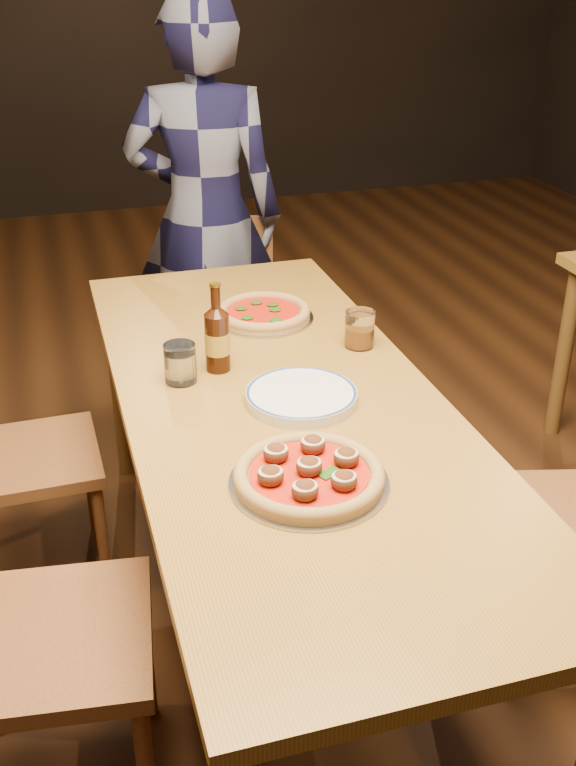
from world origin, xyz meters
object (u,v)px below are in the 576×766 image
object	(u,v)px
chair_end	(223,325)
pizza_margherita	(264,313)
pizza_meatball	(309,474)
chair_main_e	(574,516)
beer_bottle	(217,340)
diner	(205,218)
water_glass	(180,363)
amber_glass	(360,329)
chair_main_nw	(48,636)
chair_main_sw	(29,456)
table_main	(283,423)
plate_stack	(301,396)

from	to	relation	value
chair_end	pizza_margherita	distance (m)	0.79
pizza_meatball	pizza_margherita	size ratio (longest dim) A/B	1.13
chair_main_e	chair_end	bearing A→B (deg)	-143.60
beer_bottle	diner	bearing A→B (deg)	80.00
pizza_meatball	beer_bottle	world-z (taller)	beer_bottle
water_glass	amber_glass	xyz separation A→B (m)	(0.53, 0.07, 0.00)
water_glass	chair_end	bearing A→B (deg)	72.18
water_glass	amber_glass	bearing A→B (deg)	7.79
chair_main_e	diner	xyz separation A→B (m)	(-0.63, 1.65, 0.39)
pizza_meatball	pizza_margherita	world-z (taller)	pizza_meatball
chair_main_nw	chair_main_e	size ratio (longest dim) A/B	1.06
diner	amber_glass	bearing A→B (deg)	118.16
chair_main_sw	diner	distance (m)	1.24
table_main	amber_glass	distance (m)	0.41
chair_main_sw	chair_main_e	bearing A→B (deg)	-119.51
pizza_margherita	diner	world-z (taller)	diner
pizza_margherita	amber_glass	size ratio (longest dim) A/B	2.90
beer_bottle	water_glass	xyz separation A→B (m)	(-0.11, -0.04, -0.03)
diner	chair_main_nw	bearing A→B (deg)	84.47
chair_main_nw	chair_main_e	distance (m)	1.35
chair_main_sw	plate_stack	world-z (taller)	chair_main_sw
pizza_meatball	diner	xyz separation A→B (m)	(0.13, 1.73, 0.06)
chair_main_nw	amber_glass	size ratio (longest dim) A/B	8.85
chair_main_e	beer_bottle	xyz separation A→B (m)	(-0.83, 0.51, 0.39)
chair_main_e	pizza_margherita	distance (m)	1.07
pizza_meatball	diner	size ratio (longest dim) A/B	0.21
pizza_meatball	water_glass	xyz separation A→B (m)	(-0.18, 0.55, 0.03)
amber_glass	pizza_meatball	bearing A→B (deg)	-119.40
beer_bottle	table_main	bearing A→B (deg)	-60.10
chair_main_sw	pizza_margherita	bearing A→B (deg)	-85.54
chair_main_sw	beer_bottle	bearing A→B (deg)	-114.18
table_main	chair_main_sw	world-z (taller)	chair_main_sw
chair_main_e	beer_bottle	bearing A→B (deg)	-106.65
beer_bottle	water_glass	bearing A→B (deg)	-159.95
chair_main_nw	water_glass	world-z (taller)	chair_main_nw
pizza_margherita	chair_main_nw	bearing A→B (deg)	-129.04
table_main	chair_end	world-z (taller)	chair_end
chair_main_e	pizza_meatball	distance (m)	0.84
pizza_margherita	diner	xyz separation A→B (m)	(-0.01, 0.84, 0.06)
table_main	water_glass	world-z (taller)	water_glass
table_main	chair_end	size ratio (longest dim) A/B	2.35
diner	chair_main_e	bearing A→B (deg)	127.88
chair_end	plate_stack	bearing A→B (deg)	-77.39
chair_main_sw	pizza_meatball	distance (m)	1.07
diner	beer_bottle	bearing A→B (deg)	96.92
pizza_meatball	diner	world-z (taller)	diner
pizza_meatball	chair_main_nw	bearing A→B (deg)	179.71
chair_end	pizza_margherita	bearing A→B (deg)	-75.98
chair_end	pizza_meatball	bearing A→B (deg)	-80.05
pizza_margherita	beer_bottle	world-z (taller)	beer_bottle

